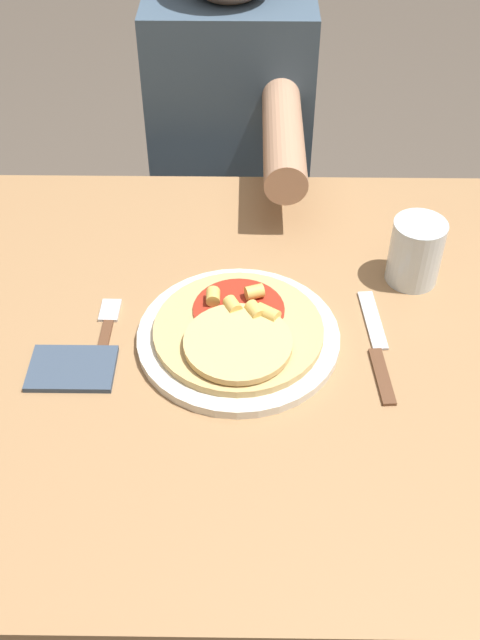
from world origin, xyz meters
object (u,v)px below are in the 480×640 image
(dining_table, at_px, (239,393))
(plate, at_px, (240,337))
(knife, at_px, (377,346))
(drinking_glass, at_px, (416,252))
(person_diner, at_px, (232,153))
(pizza, at_px, (240,330))
(fork, at_px, (105,335))

(dining_table, distance_m, plate, 0.12)
(knife, distance_m, drinking_glass, 0.17)
(person_diner, bearing_deg, drinking_glass, -60.57)
(pizza, bearing_deg, drinking_glass, 28.94)
(fork, bearing_deg, person_diner, 75.46)
(dining_table, xyz_separation_m, pizza, (0.00, -0.00, 0.14))
(knife, bearing_deg, fork, 177.37)
(fork, bearing_deg, plate, -1.76)
(pizza, relative_size, drinking_glass, 2.30)
(drinking_glass, bearing_deg, dining_table, -152.07)
(dining_table, bearing_deg, knife, -3.43)
(drinking_glass, bearing_deg, fork, -163.56)
(fork, xyz_separation_m, person_diner, (0.17, 0.64, -0.09))
(pizza, height_order, drinking_glass, drinking_glass)
(drinking_glass, xyz_separation_m, person_diner, (-0.29, 0.51, -0.14))
(dining_table, relative_size, pizza, 5.35)
(drinking_glass, distance_m, person_diner, 0.60)
(fork, xyz_separation_m, drinking_glass, (0.45, 0.13, 0.05))
(pizza, bearing_deg, knife, -2.12)
(person_diner, bearing_deg, knife, -71.78)
(dining_table, distance_m, drinking_glass, 0.34)
(pizza, bearing_deg, dining_table, 121.02)
(person_diner, bearing_deg, dining_table, -87.97)
(dining_table, relative_size, drinking_glass, 12.33)
(dining_table, distance_m, person_diner, 0.65)
(knife, bearing_deg, person_diner, 108.22)
(pizza, bearing_deg, plate, 95.53)
(plate, xyz_separation_m, knife, (0.19, -0.01, -0.00))
(dining_table, xyz_separation_m, plate, (0.00, 0.00, 0.12))
(pizza, xyz_separation_m, knife, (0.19, -0.01, -0.02))
(fork, bearing_deg, drinking_glass, 16.44)
(fork, distance_m, person_diner, 0.67)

